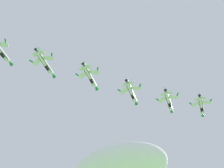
{
  "coord_description": "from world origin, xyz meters",
  "views": [
    {
      "loc": [
        -0.68,
        -3.01,
        1.99
      ],
      "look_at": [
        -33.22,
        68.71,
        84.24
      ],
      "focal_mm": 41.61,
      "sensor_mm": 36.0,
      "label": 1
    }
  ],
  "objects": [
    {
      "name": "fighter_jet_right_outer",
      "position": [
        -54.08,
        47.6,
        85.53
      ],
      "size": [
        10.62,
        15.97,
        4.36
      ],
      "rotation": [
        0.0,
        -0.04,
        0.09
      ],
      "color": "silver"
    },
    {
      "name": "fighter_jet_left_wing",
      "position": [
        -13.54,
        89.27,
        83.73
      ],
      "size": [
        10.62,
        15.97,
        4.36
      ],
      "rotation": [
        0.0,
        -0.04,
        0.09
      ],
      "color": "silver"
    },
    {
      "name": "fighter_jet_left_outer",
      "position": [
        -40.18,
        61.26,
        84.67
      ],
      "size": [
        10.62,
        15.97,
        4.35
      ],
      "rotation": [
        0.0,
        -0.02,
        0.09
      ],
      "color": "silver"
    },
    {
      "name": "fighter_jet_lead",
      "position": [
        -0.32,
        101.74,
        86.03
      ],
      "size": [
        10.61,
        15.97,
        4.37
      ],
      "rotation": [
        0.0,
        0.07,
        0.09
      ],
      "color": "silver"
    },
    {
      "name": "fighter_jet_trail_slot",
      "position": [
        -66.89,
        34.73,
        86.02
      ],
      "size": [
        10.62,
        15.97,
        4.35
      ],
      "rotation": [
        0.0,
        -0.03,
        0.09
      ],
      "color": "silver"
    },
    {
      "name": "fighter_jet_right_wing",
      "position": [
        -26.57,
        74.9,
        81.89
      ],
      "size": [
        10.62,
        15.97,
        4.34
      ],
      "rotation": [
        0.0,
        0.0,
        0.09
      ],
      "color": "silver"
    },
    {
      "name": "cloud_high_distant",
      "position": [
        -82.81,
        194.54,
        117.62
      ],
      "size": [
        87.6,
        48.26,
        38.54
      ],
      "primitive_type": "ellipsoid",
      "color": "white"
    }
  ]
}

